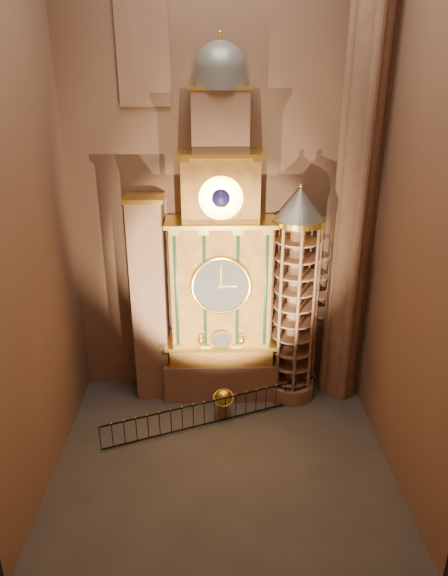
{
  "coord_description": "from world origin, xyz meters",
  "views": [
    {
      "loc": [
        -0.29,
        -17.56,
        15.14
      ],
      "look_at": [
        0.11,
        3.0,
        6.6
      ],
      "focal_mm": 32.0,
      "sensor_mm": 36.0,
      "label": 1
    }
  ],
  "objects_px": {
    "portrait_tower": "(150,301)",
    "celestial_globe": "(223,401)",
    "astronomical_clock": "(221,270)",
    "stair_turret": "(294,300)",
    "iron_railing": "(215,411)"
  },
  "relations": [
    {
      "from": "portrait_tower",
      "to": "celestial_globe",
      "type": "height_order",
      "value": "portrait_tower"
    },
    {
      "from": "astronomical_clock",
      "to": "iron_railing",
      "type": "relative_size",
      "value": 1.69
    },
    {
      "from": "portrait_tower",
      "to": "celestial_globe",
      "type": "relative_size",
      "value": 7.11
    },
    {
      "from": "stair_turret",
      "to": "celestial_globe",
      "type": "distance_m",
      "value": 5.87
    },
    {
      "from": "celestial_globe",
      "to": "iron_railing",
      "type": "bearing_deg",
      "value": -124.75
    },
    {
      "from": "stair_turret",
      "to": "portrait_tower",
      "type": "bearing_deg",
      "value": 177.67
    },
    {
      "from": "astronomical_clock",
      "to": "celestial_globe",
      "type": "bearing_deg",
      "value": -87.81
    },
    {
      "from": "portrait_tower",
      "to": "stair_turret",
      "type": "xyz_separation_m",
      "value": [
        6.9,
        -0.28,
        0.12
      ]
    },
    {
      "from": "iron_railing",
      "to": "portrait_tower",
      "type": "bearing_deg",
      "value": 138.57
    },
    {
      "from": "celestial_globe",
      "to": "iron_railing",
      "type": "distance_m",
      "value": 0.74
    },
    {
      "from": "astronomical_clock",
      "to": "iron_railing",
      "type": "height_order",
      "value": "astronomical_clock"
    },
    {
      "from": "astronomical_clock",
      "to": "portrait_tower",
      "type": "bearing_deg",
      "value": 179.71
    },
    {
      "from": "celestial_globe",
      "to": "astronomical_clock",
      "type": "bearing_deg",
      "value": 92.19
    },
    {
      "from": "stair_turret",
      "to": "celestial_globe",
      "type": "bearing_deg",
      "value": -151.71
    },
    {
      "from": "portrait_tower",
      "to": "stair_turret",
      "type": "distance_m",
      "value": 6.91
    }
  ]
}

